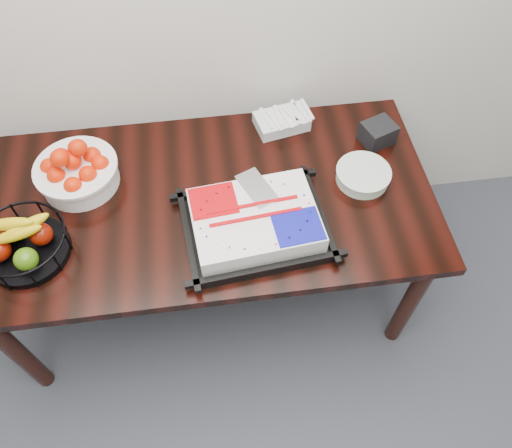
{
  "coord_description": "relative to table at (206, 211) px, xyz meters",
  "views": [
    {
      "loc": [
        0.04,
        0.79,
        2.3
      ],
      "look_at": [
        0.18,
        1.79,
        0.83
      ],
      "focal_mm": 35.0,
      "sensor_mm": 36.0,
      "label": 1
    }
  ],
  "objects": [
    {
      "name": "napkin_box",
      "position": [
        0.75,
        0.21,
        0.13
      ],
      "size": [
        0.16,
        0.15,
        0.09
      ],
      "primitive_type": "cube",
      "rotation": [
        0.0,
        0.0,
        0.36
      ],
      "color": "black",
      "rests_on": "table"
    },
    {
      "name": "cake_tray",
      "position": [
        0.18,
        -0.18,
        0.13
      ],
      "size": [
        0.55,
        0.45,
        0.11
      ],
      "color": "black",
      "rests_on": "table"
    },
    {
      "name": "tangerine_bowl",
      "position": [
        -0.48,
        0.14,
        0.17
      ],
      "size": [
        0.32,
        0.32,
        0.2
      ],
      "color": "white",
      "rests_on": "table"
    },
    {
      "name": "table",
      "position": [
        0.0,
        0.0,
        0.0
      ],
      "size": [
        1.8,
        0.9,
        0.75
      ],
      "color": "black",
      "rests_on": "ground"
    },
    {
      "name": "fruit_basket",
      "position": [
        -0.65,
        -0.17,
        0.16
      ],
      "size": [
        0.32,
        0.32,
        0.17
      ],
      "color": "black",
      "rests_on": "table"
    },
    {
      "name": "fork_bag",
      "position": [
        0.36,
        0.35,
        0.12
      ],
      "size": [
        0.24,
        0.18,
        0.06
      ],
      "color": "silver",
      "rests_on": "table"
    },
    {
      "name": "plate_stack",
      "position": [
        0.63,
        0.01,
        0.11
      ],
      "size": [
        0.22,
        0.22,
        0.05
      ],
      "color": "white",
      "rests_on": "table"
    }
  ]
}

